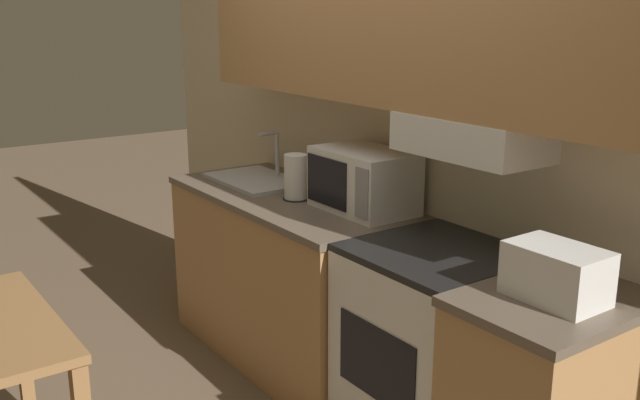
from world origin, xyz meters
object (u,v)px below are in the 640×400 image
Objects in this scene: microwave at (364,180)px; sink_basin at (256,179)px; paper_towel_roll at (296,177)px; stove_range at (434,353)px; toaster at (556,273)px.

sink_basin is at bearing -170.51° from microwave.
paper_towel_roll is (0.44, -0.02, 0.10)m from sink_basin.
microwave is at bearing 169.43° from stove_range.
paper_towel_roll is at bearing -156.90° from microwave.
microwave is (-0.64, 0.12, 0.61)m from stove_range.
microwave is 0.82m from sink_basin.
toaster is at bearing -4.26° from stove_range.
stove_range is at bearing 175.74° from toaster.
sink_basin reaches higher than toaster.
microwave is at bearing 9.49° from sink_basin.
sink_basin is 2.52× the size of paper_towel_roll.
sink_basin is 0.45m from paper_towel_roll.
paper_towel_roll is at bearing -2.70° from sink_basin.
toaster is 1.59m from paper_towel_roll.
stove_range is at bearing 1.99° from paper_towel_roll.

